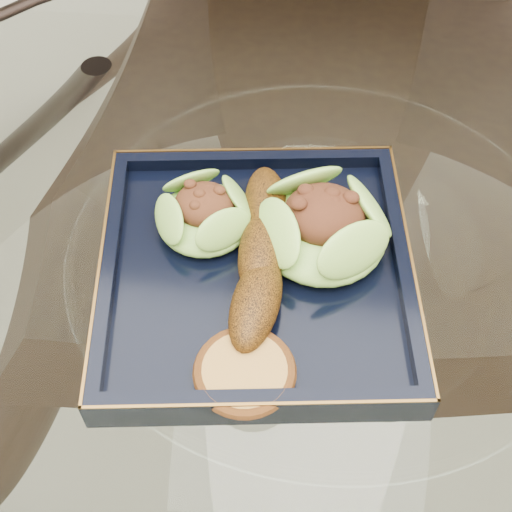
# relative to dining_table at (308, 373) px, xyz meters

# --- Properties ---
(dining_table) EXTENTS (1.13, 1.13, 0.77)m
(dining_table) POSITION_rel_dining_table_xyz_m (0.00, 0.00, 0.00)
(dining_table) COLOR white
(dining_table) RESTS_ON ground
(dining_chair) EXTENTS (0.49, 0.49, 1.05)m
(dining_chair) POSITION_rel_dining_table_xyz_m (-0.00, 0.41, -0.01)
(dining_chair) COLOR black
(dining_chair) RESTS_ON ground
(navy_plate) EXTENTS (0.31, 0.31, 0.02)m
(navy_plate) POSITION_rel_dining_table_xyz_m (-0.06, -0.00, 0.17)
(navy_plate) COLOR black
(navy_plate) RESTS_ON dining_table
(lettuce_wrap_left) EXTENTS (0.10, 0.10, 0.03)m
(lettuce_wrap_left) POSITION_rel_dining_table_xyz_m (-0.11, 0.04, 0.20)
(lettuce_wrap_left) COLOR #669A2C
(lettuce_wrap_left) RESTS_ON navy_plate
(lettuce_wrap_right) EXTENTS (0.13, 0.13, 0.04)m
(lettuce_wrap_right) POSITION_rel_dining_table_xyz_m (-0.00, 0.03, 0.20)
(lettuce_wrap_right) COLOR #58962B
(lettuce_wrap_right) RESTS_ON navy_plate
(roasted_plantain) EXTENTS (0.05, 0.19, 0.04)m
(roasted_plantain) POSITION_rel_dining_table_xyz_m (-0.05, 0.00, 0.20)
(roasted_plantain) COLOR #583109
(roasted_plantain) RESTS_ON navy_plate
(crumb_patty) EXTENTS (0.07, 0.07, 0.01)m
(crumb_patty) POSITION_rel_dining_table_xyz_m (-0.05, -0.11, 0.19)
(crumb_patty) COLOR #B4833C
(crumb_patty) RESTS_ON navy_plate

